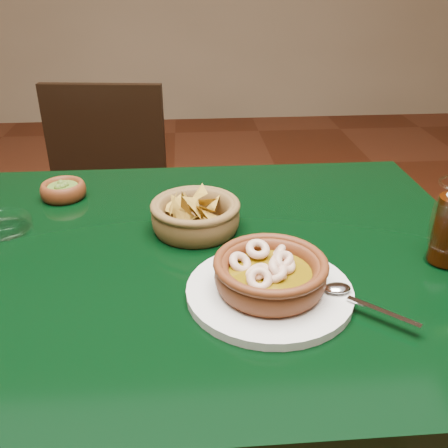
{
  "coord_description": "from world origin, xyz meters",
  "views": [
    {
      "loc": [
        0.08,
        -0.74,
        1.19
      ],
      "look_at": [
        0.14,
        -0.02,
        0.81
      ],
      "focal_mm": 40.0,
      "sensor_mm": 36.0,
      "label": 1
    }
  ],
  "objects": [
    {
      "name": "dining_table",
      "position": [
        0.0,
        0.0,
        0.65
      ],
      "size": [
        1.2,
        0.8,
        0.75
      ],
      "color": "black",
      "rests_on": "ground"
    },
    {
      "name": "dining_chair",
      "position": [
        -0.19,
        0.7,
        0.48
      ],
      "size": [
        0.44,
        0.44,
        0.87
      ],
      "color": "black",
      "rests_on": "ground"
    },
    {
      "name": "shrimp_plate",
      "position": [
        0.2,
        -0.14,
        0.78
      ],
      "size": [
        0.31,
        0.25,
        0.08
      ],
      "color": "silver",
      "rests_on": "dining_table"
    },
    {
      "name": "chip_basket",
      "position": [
        0.09,
        0.08,
        0.78
      ],
      "size": [
        0.2,
        0.2,
        0.11
      ],
      "color": "brown",
      "rests_on": "dining_table"
    },
    {
      "name": "guacamole_ramekin",
      "position": [
        -0.18,
        0.24,
        0.77
      ],
      "size": [
        0.11,
        0.11,
        0.04
      ],
      "color": "#512410",
      "rests_on": "dining_table"
    },
    {
      "name": "glass_ashtray",
      "position": [
        -0.26,
        0.1,
        0.76
      ],
      "size": [
        0.11,
        0.11,
        0.03
      ],
      "color": "white",
      "rests_on": "dining_table"
    }
  ]
}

